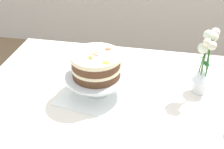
{
  "coord_description": "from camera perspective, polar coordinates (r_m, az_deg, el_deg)",
  "views": [
    {
      "loc": [
        0.16,
        -1.05,
        1.56
      ],
      "look_at": [
        -0.05,
        0.0,
        0.86
      ],
      "focal_mm": 46.15,
      "sensor_mm": 36.0,
      "label": 1
    }
  ],
  "objects": [
    {
      "name": "layer_cake",
      "position": [
        1.29,
        -3.15,
        1.95
      ],
      "size": [
        0.23,
        0.23,
        0.12
      ],
      "color": "brown",
      "rests_on": "cake_stand"
    },
    {
      "name": "flower_vase",
      "position": [
        1.37,
        17.73,
        1.57
      ],
      "size": [
        0.1,
        0.1,
        0.32
      ],
      "color": "silver",
      "rests_on": "dining_table"
    },
    {
      "name": "linen_napkin",
      "position": [
        1.38,
        -2.96,
        -3.56
      ],
      "size": [
        0.37,
        0.37,
        0.0
      ],
      "primitive_type": "cube",
      "rotation": [
        0.0,
        0.0,
        -0.16
      ],
      "color": "white",
      "rests_on": "dining_table"
    },
    {
      "name": "cake_stand",
      "position": [
        1.33,
        -3.05,
        -0.74
      ],
      "size": [
        0.29,
        0.29,
        0.1
      ],
      "color": "silver",
      "rests_on": "linen_napkin"
    },
    {
      "name": "dining_table",
      "position": [
        1.39,
        1.84,
        -7.99
      ],
      "size": [
        1.4,
        1.0,
        0.74
      ],
      "color": "white",
      "rests_on": "ground"
    }
  ]
}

